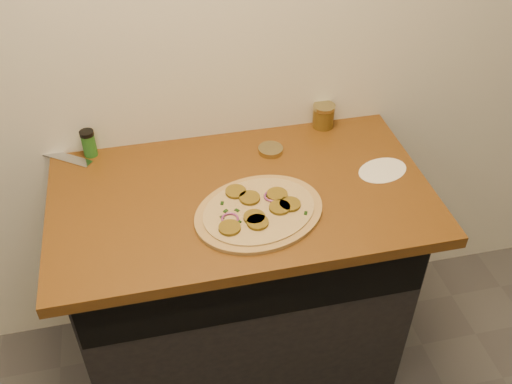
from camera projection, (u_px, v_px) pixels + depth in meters
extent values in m
cube|color=silver|center=(217.00, 13.00, 1.76)|extent=(4.00, 0.02, 2.70)
cube|color=black|center=(241.00, 282.00, 2.13)|extent=(1.10, 0.60, 0.86)
cube|color=brown|center=(241.00, 196.00, 1.82)|extent=(1.20, 0.70, 0.04)
cylinder|color=tan|center=(259.00, 212.00, 1.72)|extent=(0.51, 0.51, 0.01)
cylinder|color=#F4E6A0|center=(259.00, 210.00, 1.71)|extent=(0.44, 0.44, 0.01)
cylinder|color=brown|center=(254.00, 217.00, 1.67)|extent=(0.06, 0.06, 0.01)
cylinder|color=brown|center=(230.00, 228.00, 1.64)|extent=(0.06, 0.06, 0.01)
cylinder|color=brown|center=(277.00, 194.00, 1.75)|extent=(0.06, 0.06, 0.01)
cylinder|color=brown|center=(258.00, 222.00, 1.66)|extent=(0.06, 0.06, 0.01)
cylinder|color=brown|center=(250.00, 198.00, 1.74)|extent=(0.06, 0.06, 0.01)
cylinder|color=brown|center=(236.00, 192.00, 1.76)|extent=(0.06, 0.06, 0.01)
cylinder|color=brown|center=(280.00, 207.00, 1.71)|extent=(0.06, 0.06, 0.01)
cylinder|color=brown|center=(290.00, 204.00, 1.72)|extent=(0.06, 0.06, 0.01)
torus|color=#803072|center=(230.00, 219.00, 1.67)|extent=(0.05, 0.05, 0.01)
torus|color=#803072|center=(272.00, 196.00, 1.75)|extent=(0.05, 0.05, 0.01)
cube|color=black|center=(254.00, 192.00, 1.77)|extent=(0.02, 0.01, 0.00)
cube|color=black|center=(277.00, 189.00, 1.78)|extent=(0.02, 0.02, 0.00)
cube|color=black|center=(280.00, 199.00, 1.74)|extent=(0.01, 0.02, 0.00)
cube|color=black|center=(222.00, 218.00, 1.68)|extent=(0.01, 0.02, 0.00)
cube|color=black|center=(226.00, 211.00, 1.70)|extent=(0.02, 0.02, 0.00)
cube|color=black|center=(266.00, 195.00, 1.76)|extent=(0.02, 0.01, 0.00)
cube|color=black|center=(239.00, 221.00, 1.67)|extent=(0.02, 0.02, 0.00)
cube|color=black|center=(255.00, 219.00, 1.67)|extent=(0.02, 0.02, 0.00)
cube|color=black|center=(237.00, 210.00, 1.70)|extent=(0.02, 0.02, 0.00)
cube|color=black|center=(291.00, 207.00, 1.71)|extent=(0.01, 0.02, 0.00)
cube|color=black|center=(222.00, 203.00, 1.73)|extent=(0.01, 0.02, 0.00)
cube|color=black|center=(306.00, 213.00, 1.69)|extent=(0.01, 0.02, 0.00)
cube|color=#B7BAC1|center=(65.00, 157.00, 1.93)|extent=(0.19, 0.15, 0.00)
cube|color=black|center=(31.00, 147.00, 1.97)|extent=(0.10, 0.08, 0.02)
cylinder|color=tan|center=(271.00, 150.00, 1.96)|extent=(0.10, 0.10, 0.02)
cylinder|color=maroon|center=(323.00, 117.00, 2.06)|extent=(0.08, 0.08, 0.07)
cylinder|color=tan|center=(324.00, 107.00, 2.04)|extent=(0.08, 0.08, 0.01)
cylinder|color=#256921|center=(89.00, 145.00, 1.92)|extent=(0.05, 0.05, 0.08)
cylinder|color=black|center=(86.00, 133.00, 1.89)|extent=(0.05, 0.05, 0.01)
cylinder|color=white|center=(383.00, 170.00, 1.88)|extent=(0.22, 0.22, 0.00)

